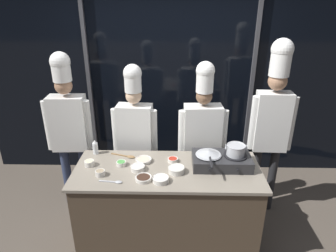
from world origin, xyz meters
TOP-DOWN VIEW (x-y plane):
  - ground_plane at (0.00, 0.00)m, footprint 24.00×24.00m
  - window_wall_back at (0.00, 1.52)m, footprint 5.24×0.09m
  - demo_counter at (0.00, 0.00)m, footprint 1.83×0.74m
  - portable_stove at (0.53, 0.08)m, footprint 0.57×0.35m
  - frying_pan at (0.40, 0.07)m, footprint 0.25×0.44m
  - stock_pot at (0.66, 0.08)m, footprint 0.21×0.18m
  - squeeze_bottle_clear at (-0.77, 0.29)m, footprint 0.06×0.06m
  - prep_bowl_scallions at (-0.46, 0.06)m, footprint 0.10×0.10m
  - prep_bowl_noodles at (-0.78, 0.05)m, footprint 0.10×0.10m
  - prep_bowl_chili_flakes at (0.05, 0.14)m, footprint 0.11×0.11m
  - prep_bowl_soy_glaze at (-0.22, -0.19)m, footprint 0.15×0.15m
  - prep_bowl_chicken at (-0.25, 0.14)m, footprint 0.16×0.16m
  - prep_bowl_rice at (-0.06, -0.22)m, footprint 0.15×0.15m
  - prep_bowl_onion at (-0.29, -0.02)m, footprint 0.14×0.14m
  - prep_bowl_bean_sprouts at (0.09, -0.06)m, footprint 0.16×0.16m
  - prep_bowl_mushrooms at (-0.63, -0.13)m, footprint 0.09×0.09m
  - serving_spoon_slotted at (-0.47, -0.24)m, footprint 0.22×0.05m
  - serving_spoon_solid at (-0.42, 0.23)m, footprint 0.27×0.12m
  - chef_head at (-1.14, 0.59)m, footprint 0.53×0.23m
  - chef_sous at (-0.38, 0.60)m, footprint 0.52×0.23m
  - chef_line at (0.38, 0.58)m, footprint 0.55×0.24m
  - chef_pastry at (1.13, 0.55)m, footprint 0.48×0.22m

SIDE VIEW (x-z plane):
  - ground_plane at x=0.00m, z-range 0.00..0.00m
  - demo_counter at x=0.00m, z-range 0.00..0.89m
  - serving_spoon_slotted at x=-0.47m, z-range 0.88..0.90m
  - serving_spoon_solid at x=-0.42m, z-range 0.88..0.90m
  - prep_bowl_chicken at x=-0.25m, z-range 0.89..0.92m
  - prep_bowl_soy_glaze at x=-0.22m, z-range 0.89..0.92m
  - prep_bowl_chili_flakes at x=0.05m, z-range 0.89..0.93m
  - prep_bowl_scallions at x=-0.46m, z-range 0.89..0.93m
  - prep_bowl_onion at x=-0.29m, z-range 0.89..0.94m
  - prep_bowl_rice at x=-0.06m, z-range 0.89..0.94m
  - prep_bowl_mushrooms at x=-0.63m, z-range 0.89..0.94m
  - prep_bowl_noodles at x=-0.78m, z-range 0.89..0.95m
  - prep_bowl_bean_sprouts at x=0.09m, z-range 0.89..0.95m
  - portable_stove at x=0.53m, z-range 0.88..1.01m
  - squeeze_bottle_clear at x=-0.77m, z-range 0.88..1.04m
  - frying_pan at x=0.40m, z-range 1.01..1.06m
  - chef_line at x=0.38m, z-range 0.13..1.95m
  - chef_sous at x=-0.38m, z-range 0.15..1.93m
  - stock_pot at x=0.66m, z-range 1.01..1.12m
  - chef_head at x=-1.14m, z-range 0.17..2.09m
  - chef_pastry at x=1.13m, z-range 0.22..2.28m
  - window_wall_back at x=0.00m, z-range 0.00..2.70m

